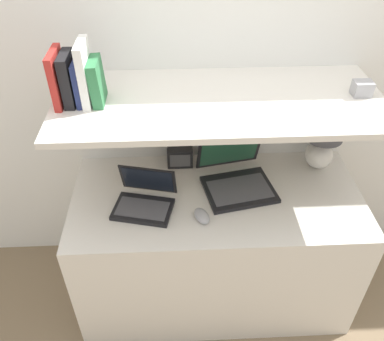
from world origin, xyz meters
name	(u,v)px	position (x,y,z in m)	size (l,w,h in m)	color
ground_plane	(218,340)	(0.00, 0.00, 0.00)	(12.00, 12.00, 0.00)	#7A664C
wall_back	(213,73)	(0.00, 0.73, 1.20)	(6.00, 0.05, 2.40)	white
desk	(215,246)	(0.00, 0.33, 0.37)	(1.41, 0.67, 0.74)	silver
back_riser	(210,172)	(0.00, 0.69, 0.60)	(1.41, 0.04, 1.21)	white
shelf	(220,101)	(0.00, 0.41, 1.22)	(1.41, 0.60, 0.03)	silver
table_lamp	(323,139)	(0.55, 0.54, 0.92)	(0.19, 0.19, 0.30)	white
laptop_large	(236,175)	(0.10, 0.42, 0.80)	(0.39, 0.40, 0.28)	black
laptop_small	(145,200)	(-0.35, 0.28, 0.78)	(0.31, 0.28, 0.18)	black
computer_mouse	(202,216)	(-0.09, 0.18, 0.76)	(0.09, 0.12, 0.04)	#99999E
router_box	(180,156)	(-0.17, 0.59, 0.80)	(0.13, 0.08, 0.11)	black
book_red	(57,78)	(-0.66, 0.41, 1.35)	(0.03, 0.18, 0.22)	#A82823
book_black	(68,79)	(-0.62, 0.41, 1.34)	(0.04, 0.15, 0.21)	black
book_navy	(79,82)	(-0.58, 0.41, 1.33)	(0.02, 0.14, 0.18)	navy
book_white	(85,73)	(-0.55, 0.41, 1.36)	(0.03, 0.17, 0.26)	silver
book_green	(97,82)	(-0.51, 0.41, 1.33)	(0.05, 0.15, 0.18)	#2D7042
shelf_gadget	(362,88)	(0.61, 0.41, 1.27)	(0.08, 0.06, 0.06)	#99999E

